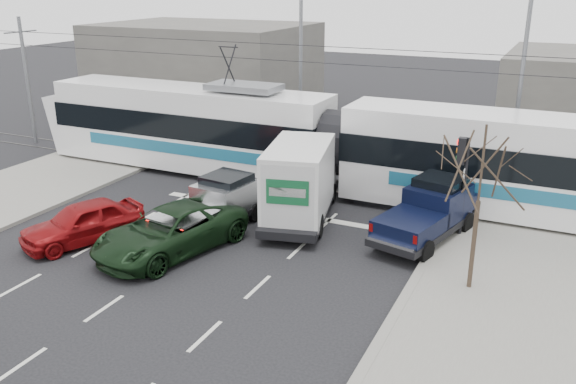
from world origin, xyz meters
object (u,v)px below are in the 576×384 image
at_px(navy_pickup, 430,211).
at_px(traffic_signal, 463,165).
at_px(tram, 337,144).
at_px(green_car, 171,231).
at_px(box_truck, 301,181).
at_px(street_lamp_near, 518,71).
at_px(street_lamp_far, 298,53).
at_px(bare_tree, 482,172).
at_px(red_car, 83,222).
at_px(silver_pickup, 216,204).

bearing_deg(navy_pickup, traffic_signal, 44.96).
relative_size(tram, green_car, 5.26).
xyz_separation_m(tram, green_car, (-2.87, -8.40, -1.36)).
height_order(traffic_signal, box_truck, traffic_signal).
relative_size(street_lamp_near, street_lamp_far, 1.00).
distance_m(bare_tree, street_lamp_far, 17.97).
distance_m(street_lamp_near, red_car, 19.20).
height_order(traffic_signal, tram, tram).
distance_m(silver_pickup, navy_pickup, 7.87).
relative_size(bare_tree, traffic_signal, 1.39).
relative_size(street_lamp_near, silver_pickup, 1.65).
bearing_deg(red_car, tram, 79.43).
bearing_deg(traffic_signal, bare_tree, -74.24).
distance_m(street_lamp_far, silver_pickup, 13.35).
xyz_separation_m(bare_tree, navy_pickup, (-2.02, 3.46, -2.73)).
xyz_separation_m(box_truck, red_car, (-6.16, -5.29, -0.80)).
bearing_deg(street_lamp_far, tram, -53.55).
bearing_deg(street_lamp_far, street_lamp_near, -9.87).
xyz_separation_m(bare_tree, green_car, (-9.80, -1.47, -3.01)).
height_order(tram, box_truck, tram).
xyz_separation_m(traffic_signal, street_lamp_near, (0.84, 7.50, 2.37)).
bearing_deg(navy_pickup, street_lamp_far, 148.25).
bearing_deg(green_car, tram, 85.33).
height_order(street_lamp_near, box_truck, street_lamp_near).
height_order(traffic_signal, street_lamp_far, street_lamp_far).
bearing_deg(traffic_signal, street_lamp_near, 83.59).
bearing_deg(bare_tree, green_car, -171.45).
distance_m(navy_pickup, red_car, 12.43).
distance_m(bare_tree, silver_pickup, 9.97).
bearing_deg(bare_tree, navy_pickup, 120.26).
bearing_deg(tram, navy_pickup, -35.12).
bearing_deg(tram, traffic_signal, -26.71).
relative_size(street_lamp_near, navy_pickup, 1.67).
xyz_separation_m(tram, navy_pickup, (4.91, -3.47, -1.08)).
bearing_deg(red_car, box_truck, 64.71).
height_order(street_lamp_far, tram, street_lamp_far).
height_order(street_lamp_far, silver_pickup, street_lamp_far).
bearing_deg(tram, red_car, -124.53).
relative_size(tram, box_truck, 4.50).
distance_m(tram, red_car, 11.03).
relative_size(traffic_signal, street_lamp_far, 0.40).
bearing_deg(traffic_signal, street_lamp_far, 138.28).
bearing_deg(street_lamp_near, box_truck, -128.98).
xyz_separation_m(tram, silver_pickup, (-2.57, -5.90, -1.19)).
bearing_deg(box_truck, tram, 75.62).
bearing_deg(green_car, traffic_signal, 46.41).
height_order(traffic_signal, navy_pickup, traffic_signal).
distance_m(street_lamp_far, box_truck, 11.89).
xyz_separation_m(bare_tree, street_lamp_near, (-0.29, 11.50, 1.32)).
bearing_deg(street_lamp_far, bare_tree, -48.88).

